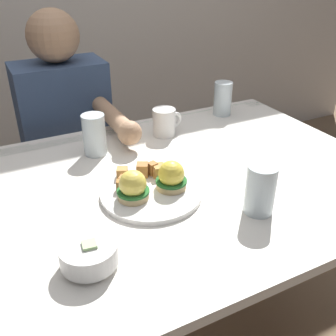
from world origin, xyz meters
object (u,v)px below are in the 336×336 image
object	(u,v)px
water_glass_near	(223,100)
diner_person	(70,139)
water_glass_far	(95,137)
coffee_mug	(165,121)
water_glass_extra	(260,191)
eggs_benedict_plate	(151,186)
fruit_bowl	(89,255)
dining_table	(183,206)

from	to	relation	value
water_glass_near	diner_person	xyz separation A→B (m)	(-0.56, 0.24, -0.15)
water_glass_near	water_glass_far	world-z (taller)	water_glass_far
coffee_mug	water_glass_far	world-z (taller)	water_glass_far
coffee_mug	water_glass_extra	distance (m)	0.52
eggs_benedict_plate	coffee_mug	bearing A→B (deg)	58.13
water_glass_far	diner_person	size ratio (longest dim) A/B	0.12
eggs_benedict_plate	coffee_mug	distance (m)	0.39
coffee_mug	water_glass_far	bearing A→B (deg)	-173.16
eggs_benedict_plate	diner_person	size ratio (longest dim) A/B	0.24
fruit_bowl	coffee_mug	distance (m)	0.68
fruit_bowl	water_glass_extra	distance (m)	0.43
dining_table	water_glass_far	size ratio (longest dim) A/B	9.11
coffee_mug	water_glass_extra	world-z (taller)	water_glass_extra
fruit_bowl	water_glass_far	world-z (taller)	water_glass_far
eggs_benedict_plate	water_glass_near	size ratio (longest dim) A/B	2.07
water_glass_near	water_glass_extra	world-z (taller)	water_glass_near
eggs_benedict_plate	fruit_bowl	xyz separation A→B (m)	(-0.23, -0.19, 0.00)
fruit_bowl	water_glass_near	size ratio (longest dim) A/B	0.92
dining_table	coffee_mug	bearing A→B (deg)	73.75
fruit_bowl	dining_table	bearing A→B (deg)	33.61
water_glass_extra	diner_person	size ratio (longest dim) A/B	0.11
water_glass_far	coffee_mug	bearing A→B (deg)	6.84
water_glass_near	water_glass_extra	xyz separation A→B (m)	(-0.29, -0.59, -0.00)
fruit_bowl	diner_person	distance (m)	0.86
fruit_bowl	water_glass_near	xyz separation A→B (m)	(0.72, 0.59, 0.03)
water_glass_near	fruit_bowl	bearing A→B (deg)	-140.80
eggs_benedict_plate	coffee_mug	size ratio (longest dim) A/B	2.42
water_glass_far	water_glass_extra	xyz separation A→B (m)	(0.26, -0.49, 0.00)
water_glass_near	coffee_mug	bearing A→B (deg)	-166.29
eggs_benedict_plate	water_glass_extra	size ratio (longest dim) A/B	2.12
dining_table	water_glass_far	distance (m)	0.35
diner_person	fruit_bowl	bearing A→B (deg)	-101.10
eggs_benedict_plate	diner_person	distance (m)	0.66
dining_table	coffee_mug	distance (m)	0.34
eggs_benedict_plate	diner_person	bearing A→B (deg)	95.55
dining_table	diner_person	size ratio (longest dim) A/B	1.05
diner_person	water_glass_far	bearing A→B (deg)	-88.76
dining_table	water_glass_extra	xyz separation A→B (m)	(0.08, -0.24, 0.16)
water_glass_near	water_glass_far	xyz separation A→B (m)	(-0.55, -0.10, -0.00)
diner_person	eggs_benedict_plate	bearing A→B (deg)	-84.45
water_glass_extra	water_glass_near	bearing A→B (deg)	63.80
fruit_bowl	coffee_mug	world-z (taller)	coffee_mug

